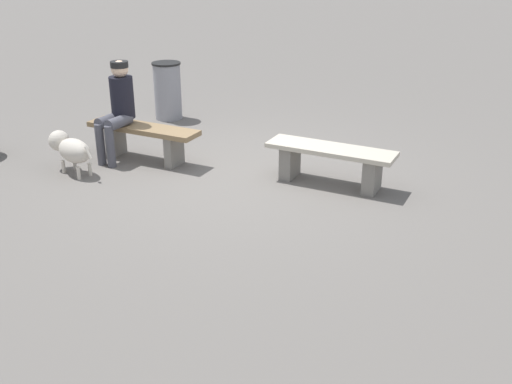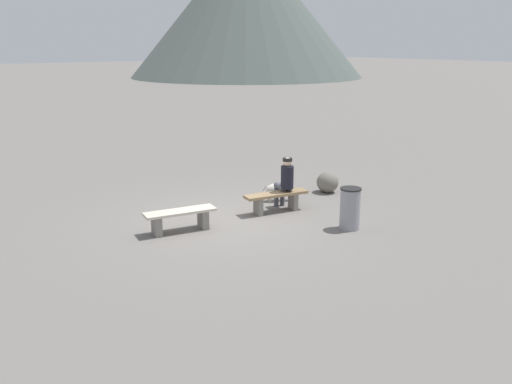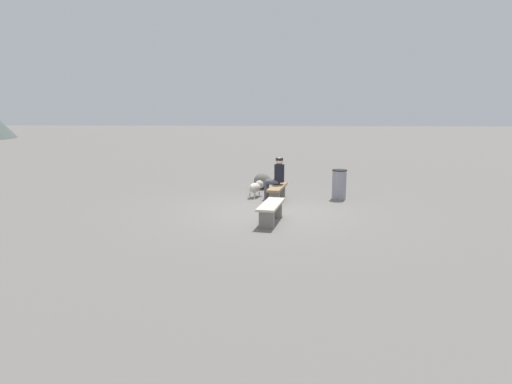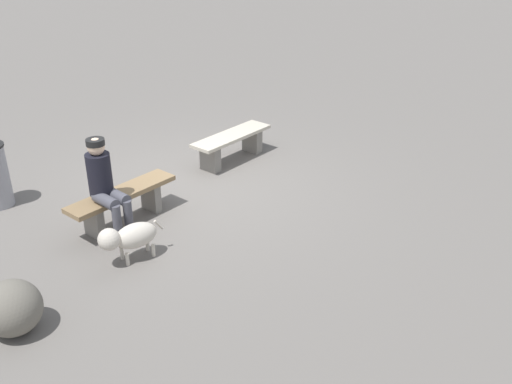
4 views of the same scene
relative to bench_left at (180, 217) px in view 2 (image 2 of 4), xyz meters
name	(u,v)px [view 2 (image 2 of 4)]	position (x,y,z in m)	size (l,w,h in m)	color
ground	(227,221)	(1.20, 0.10, -0.34)	(210.00, 210.00, 0.06)	slate
bench_left	(180,217)	(0.00, 0.00, 0.00)	(1.55, 0.61, 0.46)	gray
bench_right	(276,198)	(2.47, -0.03, 0.02)	(1.58, 0.56, 0.46)	gray
seated_person	(285,179)	(2.77, 0.03, 0.43)	(0.38, 0.60, 1.27)	black
dog	(280,189)	(3.09, 0.67, 0.01)	(0.76, 0.48, 0.49)	beige
trash_bin	(350,208)	(3.05, -1.87, 0.14)	(0.45, 0.45, 0.90)	gray
boulder	(328,182)	(4.62, 0.61, -0.03)	(0.58, 0.57, 0.55)	#6B665B
distant_peak_1	(246,6)	(31.02, 44.71, 7.56)	(26.67, 26.67, 15.73)	#4C5651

